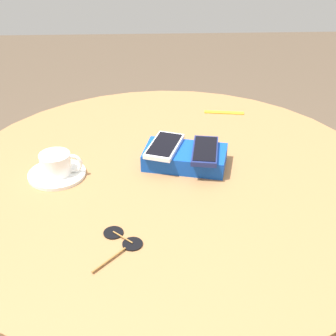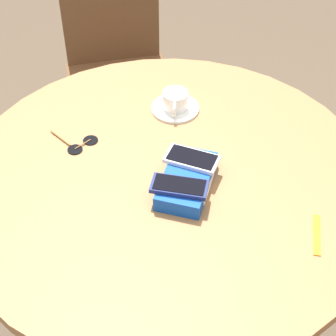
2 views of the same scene
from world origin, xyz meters
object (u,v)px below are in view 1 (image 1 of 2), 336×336
coffee_cup (57,163)px  phone_white (164,146)px  sunglasses (121,241)px  round_table (168,214)px  phone_box (185,157)px  lanyard_strap (224,113)px  saucer (57,174)px  phone_navy (205,151)px

coffee_cup → phone_white: bearing=-169.0°
sunglasses → round_table: bearing=-112.9°
round_table → phone_white: phone_white is taller
phone_box → coffee_cup: 0.31m
phone_white → coffee_cup: coffee_cup is taller
coffee_cup → lanyard_strap: coffee_cup is taller
saucer → coffee_cup: 0.03m
phone_box → phone_navy: bearing=159.8°
round_table → lanyard_strap: bearing=-118.1°
round_table → saucer: 0.29m
lanyard_strap → sunglasses: (0.29, 0.59, 0.00)m
phone_box → phone_navy: 0.06m
round_table → phone_box: 0.15m
coffee_cup → sunglasses: size_ratio=0.75×
phone_navy → lanyard_strap: (-0.09, -0.32, -0.05)m
phone_navy → phone_white: (0.10, -0.03, -0.00)m
phone_navy → coffee_cup: coffee_cup is taller
phone_white → lanyard_strap: 0.35m
lanyard_strap → phone_box: bearing=64.8°
saucer → phone_navy: bearing=-176.6°
saucer → lanyard_strap: size_ratio=1.14×
phone_navy → round_table: bearing=18.6°
phone_box → sunglasses: bearing=63.1°
phone_box → lanyard_strap: 0.33m
sunglasses → saucer: bearing=-56.4°
phone_navy → sunglasses: size_ratio=1.05×
phone_navy → saucer: size_ratio=1.03×
phone_navy → sunglasses: bearing=54.6°
phone_navy → lanyard_strap: 0.33m
phone_navy → coffee_cup: 0.36m
phone_white → lanyard_strap: phone_white is taller
lanyard_strap → round_table: bearing=61.9°
phone_white → round_table: bearing=96.3°
round_table → sunglasses: sunglasses is taller
saucer → coffee_cup: (-0.00, 0.00, 0.03)m
phone_white → coffee_cup: bearing=11.0°
phone_navy → phone_white: 0.10m
phone_navy → lanyard_strap: bearing=-106.6°
sunglasses → phone_white: bearing=-107.6°
phone_white → saucer: size_ratio=1.07×
phone_white → phone_navy: bearing=163.7°
saucer → round_table: bearing=178.0°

